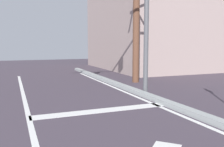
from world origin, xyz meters
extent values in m
cube|color=white|center=(3.27, 6.00, 0.00)|extent=(0.12, 20.00, 0.01)
cube|color=white|center=(1.66, 7.90, 0.00)|extent=(3.52, 0.40, 0.01)
cube|color=#979D9C|center=(3.52, 6.00, 0.07)|extent=(0.24, 24.00, 0.14)
cylinder|color=#525357|center=(3.79, 9.40, 2.48)|extent=(0.16, 0.16, 4.95)
cylinder|color=brown|center=(4.69, 11.86, 1.96)|extent=(0.29, 0.29, 3.93)
cube|color=gray|center=(11.09, 17.41, 4.03)|extent=(11.33, 8.66, 8.07)
camera|label=1|loc=(-0.40, 2.08, 1.68)|focal=39.79mm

